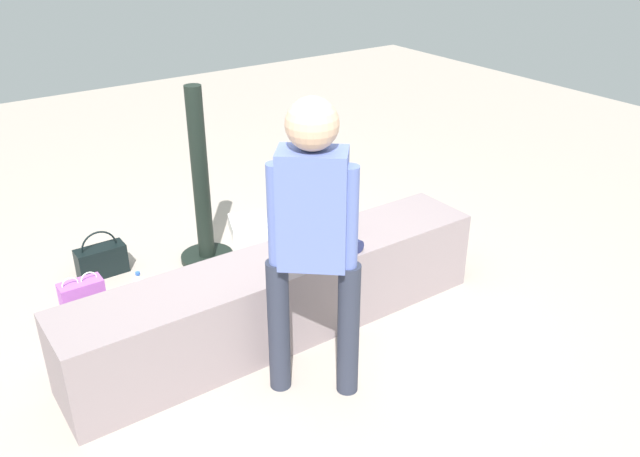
{
  "coord_description": "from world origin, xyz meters",
  "views": [
    {
      "loc": [
        -1.63,
        -2.7,
        2.26
      ],
      "look_at": [
        0.1,
        -0.23,
        0.74
      ],
      "focal_mm": 36.98,
      "sensor_mm": 36.0,
      "label": 1
    }
  ],
  "objects_px": {
    "adult_standing": "(313,228)",
    "water_bottle_far_side": "(286,233)",
    "child_seated": "(327,207)",
    "cake_box_white": "(249,227)",
    "handbag_black_leather": "(101,260)",
    "party_cup_red": "(301,230)",
    "water_bottle_near_gift": "(140,288)",
    "gift_bag": "(85,307)",
    "cake_plate": "(292,257)"
  },
  "relations": [
    {
      "from": "adult_standing",
      "to": "water_bottle_near_gift",
      "type": "relative_size",
      "value": 7.33
    },
    {
      "from": "child_seated",
      "to": "cake_plate",
      "type": "height_order",
      "value": "child_seated"
    },
    {
      "from": "water_bottle_near_gift",
      "to": "child_seated",
      "type": "bearing_deg",
      "value": -40.97
    },
    {
      "from": "cake_box_white",
      "to": "child_seated",
      "type": "bearing_deg",
      "value": -96.29
    },
    {
      "from": "adult_standing",
      "to": "cake_box_white",
      "type": "xyz_separation_m",
      "value": [
        0.59,
        1.71,
        -0.86
      ]
    },
    {
      "from": "cake_plate",
      "to": "water_bottle_near_gift",
      "type": "height_order",
      "value": "cake_plate"
    },
    {
      "from": "party_cup_red",
      "to": "cake_box_white",
      "type": "relative_size",
      "value": 0.34
    },
    {
      "from": "cake_plate",
      "to": "handbag_black_leather",
      "type": "height_order",
      "value": "cake_plate"
    },
    {
      "from": "gift_bag",
      "to": "water_bottle_far_side",
      "type": "distance_m",
      "value": 1.52
    },
    {
      "from": "handbag_black_leather",
      "to": "water_bottle_far_side",
      "type": "bearing_deg",
      "value": -17.25
    },
    {
      "from": "child_seated",
      "to": "water_bottle_near_gift",
      "type": "relative_size",
      "value": 2.33
    },
    {
      "from": "child_seated",
      "to": "water_bottle_near_gift",
      "type": "xyz_separation_m",
      "value": [
        -0.88,
        0.76,
        -0.61
      ]
    },
    {
      "from": "cake_box_white",
      "to": "handbag_black_leather",
      "type": "relative_size",
      "value": 0.91
    },
    {
      "from": "cake_plate",
      "to": "party_cup_red",
      "type": "xyz_separation_m",
      "value": [
        0.72,
        1.0,
        -0.46
      ]
    },
    {
      "from": "water_bottle_far_side",
      "to": "party_cup_red",
      "type": "height_order",
      "value": "water_bottle_far_side"
    },
    {
      "from": "adult_standing",
      "to": "party_cup_red",
      "type": "distance_m",
      "value": 1.91
    },
    {
      "from": "adult_standing",
      "to": "water_bottle_far_side",
      "type": "relative_size",
      "value": 6.46
    },
    {
      "from": "cake_box_white",
      "to": "handbag_black_leather",
      "type": "bearing_deg",
      "value": 178.05
    },
    {
      "from": "water_bottle_near_gift",
      "to": "water_bottle_far_side",
      "type": "height_order",
      "value": "water_bottle_far_side"
    },
    {
      "from": "water_bottle_far_side",
      "to": "water_bottle_near_gift",
      "type": "bearing_deg",
      "value": -175.71
    },
    {
      "from": "water_bottle_far_side",
      "to": "party_cup_red",
      "type": "relative_size",
      "value": 2.38
    },
    {
      "from": "gift_bag",
      "to": "water_bottle_far_side",
      "type": "height_order",
      "value": "gift_bag"
    },
    {
      "from": "child_seated",
      "to": "gift_bag",
      "type": "bearing_deg",
      "value": 153.56
    },
    {
      "from": "water_bottle_near_gift",
      "to": "cake_plate",
      "type": "bearing_deg",
      "value": -54.62
    },
    {
      "from": "cake_plate",
      "to": "cake_box_white",
      "type": "xyz_separation_m",
      "value": [
        0.42,
        1.26,
        -0.45
      ]
    },
    {
      "from": "gift_bag",
      "to": "cake_box_white",
      "type": "distance_m",
      "value": 1.5
    },
    {
      "from": "water_bottle_far_side",
      "to": "cake_box_white",
      "type": "distance_m",
      "value": 0.36
    },
    {
      "from": "cake_plate",
      "to": "gift_bag",
      "type": "relative_size",
      "value": 0.58
    },
    {
      "from": "gift_bag",
      "to": "party_cup_red",
      "type": "bearing_deg",
      "value": 10.21
    },
    {
      "from": "child_seated",
      "to": "cake_box_white",
      "type": "xyz_separation_m",
      "value": [
        0.13,
        1.19,
        -0.64
      ]
    },
    {
      "from": "adult_standing",
      "to": "cake_plate",
      "type": "height_order",
      "value": "adult_standing"
    },
    {
      "from": "cake_plate",
      "to": "water_bottle_near_gift",
      "type": "relative_size",
      "value": 1.08
    },
    {
      "from": "gift_bag",
      "to": "handbag_black_leather",
      "type": "height_order",
      "value": "gift_bag"
    },
    {
      "from": "water_bottle_near_gift",
      "to": "party_cup_red",
      "type": "bearing_deg",
      "value": 7.06
    },
    {
      "from": "cake_plate",
      "to": "water_bottle_near_gift",
      "type": "distance_m",
      "value": 1.11
    },
    {
      "from": "child_seated",
      "to": "cake_box_white",
      "type": "height_order",
      "value": "child_seated"
    },
    {
      "from": "adult_standing",
      "to": "cake_plate",
      "type": "bearing_deg",
      "value": 69.17
    },
    {
      "from": "child_seated",
      "to": "adult_standing",
      "type": "relative_size",
      "value": 0.32
    },
    {
      "from": "adult_standing",
      "to": "cake_plate",
      "type": "relative_size",
      "value": 6.78
    },
    {
      "from": "gift_bag",
      "to": "water_bottle_near_gift",
      "type": "height_order",
      "value": "gift_bag"
    },
    {
      "from": "party_cup_red",
      "to": "gift_bag",
      "type": "bearing_deg",
      "value": -169.79
    },
    {
      "from": "child_seated",
      "to": "cake_plate",
      "type": "xyz_separation_m",
      "value": [
        -0.29,
        -0.07,
        -0.19
      ]
    },
    {
      "from": "water_bottle_near_gift",
      "to": "handbag_black_leather",
      "type": "height_order",
      "value": "handbag_black_leather"
    },
    {
      "from": "gift_bag",
      "to": "party_cup_red",
      "type": "xyz_separation_m",
      "value": [
        1.68,
        0.3,
        -0.12
      ]
    },
    {
      "from": "water_bottle_near_gift",
      "to": "gift_bag",
      "type": "bearing_deg",
      "value": -159.3
    },
    {
      "from": "cake_plate",
      "to": "water_bottle_far_side",
      "type": "bearing_deg",
      "value": 59.89
    },
    {
      "from": "cake_plate",
      "to": "cake_box_white",
      "type": "height_order",
      "value": "cake_plate"
    },
    {
      "from": "cake_plate",
      "to": "child_seated",
      "type": "bearing_deg",
      "value": 14.1
    },
    {
      "from": "party_cup_red",
      "to": "handbag_black_leather",
      "type": "bearing_deg",
      "value": 167.91
    },
    {
      "from": "child_seated",
      "to": "cake_box_white",
      "type": "bearing_deg",
      "value": 83.71
    }
  ]
}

